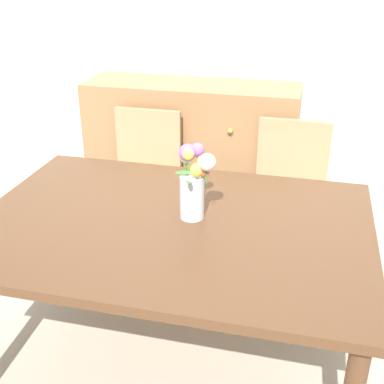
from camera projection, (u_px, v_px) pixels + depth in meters
The scene contains 7 objects.
ground_plane at pixel (175, 352), 2.46m from camera, with size 12.00×12.00×0.00m, color #B7AD99.
back_wall at pixel (238, 15), 3.26m from camera, with size 7.00×0.10×2.80m, color silver.
dining_table at pixel (172, 236), 2.18m from camera, with size 1.68×1.17×0.73m.
chair_left at pixel (144, 173), 3.15m from camera, with size 0.42×0.42×0.90m.
chair_right at pixel (289, 187), 2.95m from camera, with size 0.42×0.42×0.90m.
dresser at pixel (192, 156), 3.46m from camera, with size 1.40×0.47×1.00m.
flower_vase at pixel (194, 181), 2.11m from camera, with size 0.18×0.21×0.32m.
Camera 1 is at (0.53, -1.80, 1.77)m, focal length 47.03 mm.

